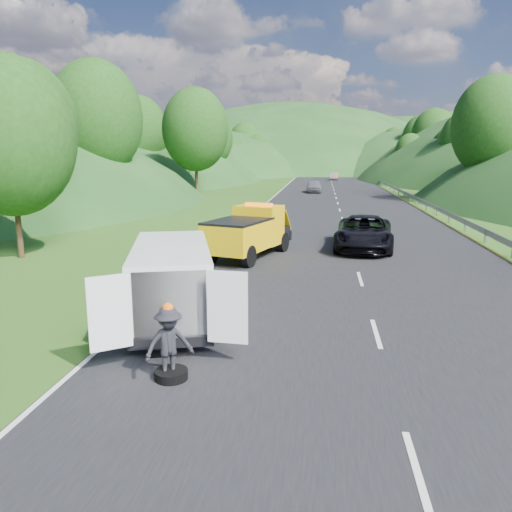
# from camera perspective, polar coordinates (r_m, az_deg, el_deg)

# --- Properties ---
(ground) EXTENTS (320.00, 320.00, 0.00)m
(ground) POSITION_cam_1_polar(r_m,az_deg,el_deg) (15.81, 1.89, -5.89)
(ground) COLOR #38661E
(ground) RESTS_ON ground
(road_surface) EXTENTS (14.00, 200.00, 0.02)m
(road_surface) POSITION_cam_1_polar(r_m,az_deg,el_deg) (55.24, 9.15, 6.56)
(road_surface) COLOR black
(road_surface) RESTS_ON ground
(guardrail) EXTENTS (0.06, 140.00, 1.52)m
(guardrail) POSITION_cam_1_polar(r_m,az_deg,el_deg) (68.25, 15.07, 7.25)
(guardrail) COLOR gray
(guardrail) RESTS_ON ground
(tree_line_left) EXTENTS (14.00, 140.00, 14.00)m
(tree_line_left) POSITION_cam_1_polar(r_m,az_deg,el_deg) (77.89, -7.80, 8.03)
(tree_line_left) COLOR #275619
(tree_line_left) RESTS_ON ground
(tree_line_right) EXTENTS (14.00, 140.00, 14.00)m
(tree_line_right) POSITION_cam_1_polar(r_m,az_deg,el_deg) (78.19, 23.69, 7.18)
(tree_line_right) COLOR #275619
(tree_line_right) RESTS_ON ground
(hills_backdrop) EXTENTS (201.00, 288.60, 44.00)m
(hills_backdrop) POSITION_cam_1_polar(r_m,az_deg,el_deg) (149.87, 9.58, 9.66)
(hills_backdrop) COLOR #2D5B23
(hills_backdrop) RESTS_ON ground
(tow_truck) EXTENTS (3.68, 6.05, 2.45)m
(tow_truck) POSITION_cam_1_polar(r_m,az_deg,el_deg) (23.14, -0.79, 2.78)
(tow_truck) COLOR black
(tow_truck) RESTS_ON ground
(white_van) EXTENTS (4.38, 6.86, 2.26)m
(white_van) POSITION_cam_1_polar(r_m,az_deg,el_deg) (14.37, -9.61, -2.54)
(white_van) COLOR black
(white_van) RESTS_ON ground
(woman) EXTENTS (0.41, 0.55, 1.47)m
(woman) POSITION_cam_1_polar(r_m,az_deg,el_deg) (15.95, -7.70, -5.84)
(woman) COLOR white
(woman) RESTS_ON ground
(child) EXTENTS (0.55, 0.50, 0.91)m
(child) POSITION_cam_1_polar(r_m,az_deg,el_deg) (15.24, -6.20, -6.64)
(child) COLOR tan
(child) RESTS_ON ground
(worker) EXTENTS (1.21, 1.09, 1.62)m
(worker) POSITION_cam_1_polar(r_m,az_deg,el_deg) (11.12, -9.75, -13.87)
(worker) COLOR black
(worker) RESTS_ON ground
(suitcase) EXTENTS (0.42, 0.32, 0.60)m
(suitcase) POSITION_cam_1_polar(r_m,az_deg,el_deg) (16.75, -13.67, -4.14)
(suitcase) COLOR #616149
(suitcase) RESTS_ON ground
(spare_tire) EXTENTS (0.72, 0.72, 0.20)m
(spare_tire) POSITION_cam_1_polar(r_m,az_deg,el_deg) (11.17, -9.64, -13.76)
(spare_tire) COLOR black
(spare_tire) RESTS_ON ground
(passing_suv) EXTENTS (3.30, 6.22, 1.66)m
(passing_suv) POSITION_cam_1_polar(r_m,az_deg,el_deg) (25.88, 12.15, 0.78)
(passing_suv) COLOR black
(passing_suv) RESTS_ON ground
(dist_car_a) EXTENTS (1.81, 4.49, 1.53)m
(dist_car_a) POSITION_cam_1_polar(r_m,az_deg,el_deg) (62.71, 6.64, 7.21)
(dist_car_a) COLOR #54545A
(dist_car_a) RESTS_ON ground
(dist_car_b) EXTENTS (1.36, 3.91, 1.29)m
(dist_car_b) POSITION_cam_1_polar(r_m,az_deg,el_deg) (92.88, 8.91, 8.57)
(dist_car_b) COLOR #734D57
(dist_car_b) RESTS_ON ground
(dist_car_c) EXTENTS (1.79, 4.41, 1.28)m
(dist_car_c) POSITION_cam_1_polar(r_m,az_deg,el_deg) (111.67, 7.86, 9.09)
(dist_car_c) COLOR #A25E51
(dist_car_c) RESTS_ON ground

